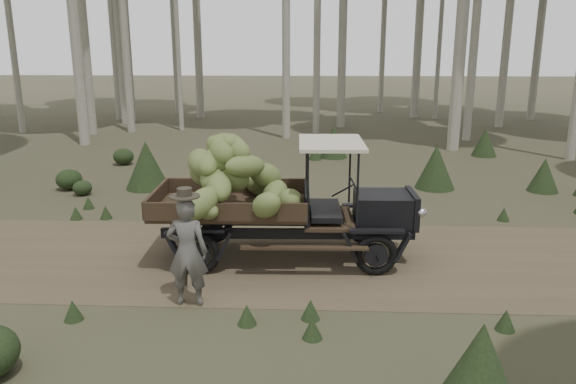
{
  "coord_description": "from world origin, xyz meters",
  "views": [
    {
      "loc": [
        -0.19,
        -9.41,
        3.74
      ],
      "look_at": [
        -0.63,
        0.05,
        1.23
      ],
      "focal_mm": 35.0,
      "sensor_mm": 36.0,
      "label": 1
    }
  ],
  "objects": [
    {
      "name": "ground",
      "position": [
        0.0,
        0.0,
        0.0
      ],
      "size": [
        120.0,
        120.0,
        0.0
      ],
      "primitive_type": "plane",
      "color": "#473D2B",
      "rests_on": "ground"
    },
    {
      "name": "dirt_track",
      "position": [
        0.0,
        0.0,
        0.0
      ],
      "size": [
        70.0,
        4.0,
        0.01
      ],
      "primitive_type": "cube",
      "color": "brown",
      "rests_on": "ground"
    },
    {
      "name": "banana_truck",
      "position": [
        -1.12,
        -0.02,
        1.34
      ],
      "size": [
        4.72,
        2.5,
        2.38
      ],
      "rotation": [
        0.0,
        0.0,
        0.03
      ],
      "color": "black",
      "rests_on": "ground"
    },
    {
      "name": "farmer",
      "position": [
        -2.0,
        -1.87,
        0.84
      ],
      "size": [
        0.6,
        0.44,
        1.78
      ],
      "rotation": [
        0.0,
        0.0,
        3.12
      ],
      "color": "#524F4A",
      "rests_on": "ground"
    },
    {
      "name": "undergrowth",
      "position": [
        2.2,
        -2.5,
        0.54
      ],
      "size": [
        20.67,
        20.97,
        1.35
      ],
      "color": "#233319",
      "rests_on": "ground"
    }
  ]
}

